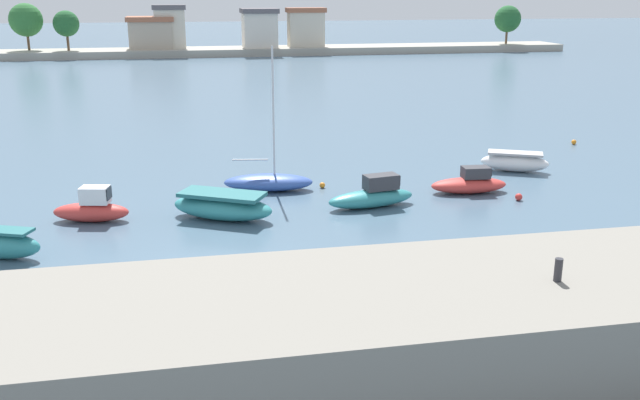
% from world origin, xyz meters
% --- Properties ---
extents(ground_plane, '(400.00, 400.00, 0.00)m').
position_xyz_m(ground_plane, '(0.00, 0.00, 0.00)').
color(ground_plane, '#476075').
extents(seawall_embankment, '(75.33, 6.23, 2.33)m').
position_xyz_m(seawall_embankment, '(0.00, -6.84, 1.17)').
color(seawall_embankment, gray).
rests_on(seawall_embankment, ground).
extents(mooring_bollard, '(0.21, 0.21, 0.64)m').
position_xyz_m(mooring_bollard, '(8.64, -7.37, 2.65)').
color(mooring_bollard, '#2D2D33').
rests_on(mooring_bollard, seawall_embankment).
extents(moored_boat_1, '(3.47, 1.82, 1.56)m').
position_xyz_m(moored_boat_1, '(-4.99, 7.56, 0.56)').
color(moored_boat_1, '#C63833').
rests_on(moored_boat_1, ground).
extents(moored_boat_2, '(4.93, 3.79, 1.21)m').
position_xyz_m(moored_boat_2, '(0.63, 6.78, 0.58)').
color(moored_boat_2, teal).
rests_on(moored_boat_2, ground).
extents(moored_boat_3, '(4.68, 2.39, 7.16)m').
position_xyz_m(moored_boat_3, '(3.18, 10.93, 0.46)').
color(moored_boat_3, '#3856A8').
rests_on(moored_boat_3, ground).
extents(moored_boat_4, '(4.40, 2.01, 1.50)m').
position_xyz_m(moored_boat_4, '(7.60, 7.24, 0.53)').
color(moored_boat_4, teal).
rests_on(moored_boat_4, ground).
extents(moored_boat_5, '(3.92, 1.68, 1.31)m').
position_xyz_m(moored_boat_5, '(12.97, 8.60, 0.46)').
color(moored_boat_5, '#C63833').
rests_on(moored_boat_5, ground).
extents(moored_boat_6, '(3.86, 2.75, 1.09)m').
position_xyz_m(moored_boat_6, '(17.10, 12.13, 0.53)').
color(moored_boat_6, white).
rests_on(moored_boat_6, ground).
extents(mooring_buoy_1, '(0.35, 0.35, 0.35)m').
position_xyz_m(mooring_buoy_1, '(14.76, 6.85, 0.17)').
color(mooring_buoy_1, red).
rests_on(mooring_buoy_1, ground).
extents(mooring_buoy_3, '(0.29, 0.29, 0.29)m').
position_xyz_m(mooring_buoy_3, '(5.93, 10.85, 0.15)').
color(mooring_buoy_3, orange).
rests_on(mooring_buoy_3, ground).
extents(mooring_buoy_4, '(0.32, 0.32, 0.32)m').
position_xyz_m(mooring_buoy_4, '(24.11, 17.89, 0.16)').
color(mooring_buoy_4, orange).
rests_on(mooring_buoy_4, ground).
extents(distant_shoreline, '(120.15, 7.74, 7.76)m').
position_xyz_m(distant_shoreline, '(2.35, 86.88, 2.18)').
color(distant_shoreline, '#9E998C').
rests_on(distant_shoreline, ground).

